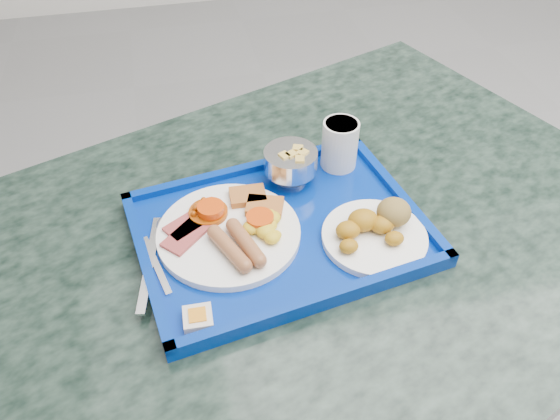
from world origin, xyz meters
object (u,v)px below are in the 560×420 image
bread_plate (376,229)px  fruit_bowl (291,162)px  tray (280,231)px  table (287,315)px  juice_cup (340,143)px  main_plate (233,230)px

bread_plate → fruit_bowl: (-0.10, 0.17, 0.02)m
tray → fruit_bowl: size_ratio=5.36×
table → juice_cup: size_ratio=16.52×
table → main_plate: main_plate is taller
table → main_plate: bearing=169.6°
main_plate → table: bearing=-10.4°
table → tray: bearing=126.3°
bread_plate → fruit_bowl: bearing=120.5°
main_plate → fruit_bowl: size_ratio=2.45×
table → bread_plate: size_ratio=8.95×
main_plate → fruit_bowl: (0.12, 0.11, 0.03)m
main_plate → fruit_bowl: 0.17m
table → tray: size_ratio=2.99×
tray → fruit_bowl: (0.05, 0.11, 0.05)m
fruit_bowl → main_plate: bearing=-137.2°
tray → bread_plate: bearing=-20.3°
juice_cup → bread_plate: bearing=-89.4°
main_plate → juice_cup: juice_cup is taller
main_plate → bread_plate: bread_plate is taller
juice_cup → table: bearing=-130.6°
tray → main_plate: bearing=178.9°
main_plate → bread_plate: (0.22, -0.05, 0.00)m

